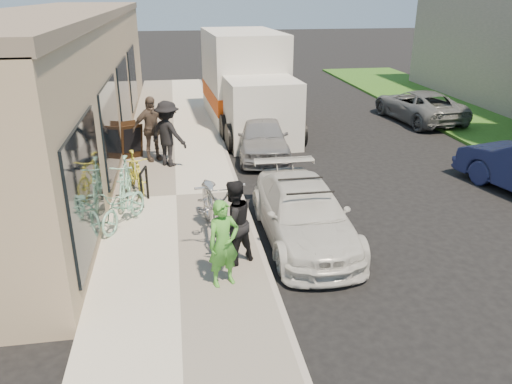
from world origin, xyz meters
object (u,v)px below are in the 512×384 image
sandwich_board (130,140)px  cruiser_bike_a (125,181)px  sedan_white (304,213)px  far_car_gray (419,106)px  woman_rider (223,244)px  tandem_bike (214,205)px  moving_truck (246,85)px  man_standing (233,223)px  cruiser_bike_b (124,206)px  bystander_a (168,134)px  sedan_silver (262,136)px  cruiser_bike_c (136,173)px  bystander_b (151,129)px  bike_rack (144,183)px

sandwich_board → cruiser_bike_a: bearing=-111.4°
sedan_white → far_car_gray: size_ratio=0.94×
woman_rider → tandem_bike: bearing=70.7°
moving_truck → man_standing: size_ratio=4.45×
cruiser_bike_b → bystander_a: 3.92m
far_car_gray → cruiser_bike_b: (-10.48, -8.11, -0.03)m
moving_truck → far_car_gray: moving_truck is taller
sedan_silver → moving_truck: size_ratio=0.53×
man_standing → sedan_white: bearing=-177.3°
tandem_bike → sedan_silver: bearing=66.1°
far_car_gray → tandem_bike: (-8.67, -8.97, 0.24)m
cruiser_bike_b → cruiser_bike_c: (0.13, 1.90, 0.07)m
man_standing → cruiser_bike_b: size_ratio=0.98×
moving_truck → far_car_gray: 6.75m
cruiser_bike_b → tandem_bike: bearing=1.2°
cruiser_bike_a → cruiser_bike_b: bearing=-83.9°
woman_rider → bystander_b: bearing=81.8°
sandwich_board → bystander_b: bearing=-49.3°
bike_rack → bystander_b: 3.25m
bike_rack → cruiser_bike_c: (-0.23, 0.78, -0.02)m
moving_truck → bystander_b: moving_truck is taller
cruiser_bike_a → sedan_white: bearing=-28.5°
woman_rider → bike_rack: bearing=92.1°
sedan_silver → tandem_bike: 5.83m
bike_rack → cruiser_bike_c: cruiser_bike_c is taller
bystander_a → cruiser_bike_b: bearing=118.2°
tandem_bike → cruiser_bike_c: (-1.68, 2.76, -0.20)m
sandwich_board → moving_truck: moving_truck is taller
bystander_a → sedan_white: bearing=161.2°
bike_rack → far_car_gray: far_car_gray is taller
man_standing → moving_truck: bearing=-128.1°
man_standing → bystander_a: bystander_a is taller
cruiser_bike_a → man_standing: bearing=-53.0°
sedan_silver → cruiser_bike_a: 5.08m
sedan_white → moving_truck: bearing=88.6°
sedan_white → cruiser_bike_b: sedan_white is taller
far_car_gray → bystander_b: 10.72m
sedan_silver → cruiser_bike_a: size_ratio=2.14×
sandwich_board → bystander_a: 1.47m
far_car_gray → woman_rider: (-8.66, -10.70, 0.30)m
bike_rack → cruiser_bike_c: size_ratio=0.51×
sedan_white → bystander_b: bearing=120.4°
tandem_bike → cruiser_bike_a: tandem_bike is taller
man_standing → cruiser_bike_c: size_ratio=0.97×
moving_truck → sedan_silver: bearing=-94.0°
moving_truck → man_standing: 10.64m
tandem_bike → cruiser_bike_c: bearing=116.5°
bike_rack → cruiser_bike_a: 0.46m
sandwich_board → woman_rider: bearing=-97.9°
far_car_gray → tandem_bike: bearing=40.2°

